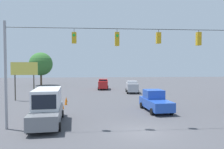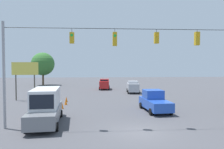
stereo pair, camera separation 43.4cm
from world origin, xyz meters
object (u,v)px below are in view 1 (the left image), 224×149
sedan_silver_oncoming_deep (132,87)px  box_truck_grey_parked_shoulder (47,107)px  traffic_cone_nearest (58,110)px  tree_horizon_left (41,64)px  traffic_cone_second (63,106)px  roadside_billboard (24,72)px  pickup_truck_blue_crossing_near (155,101)px  traffic_cone_fourth (66,99)px  overhead_signal_span (139,59)px  traffic_cone_third (66,102)px  sedan_red_withflow_deep (103,84)px  pedestrian (33,107)px

sedan_silver_oncoming_deep → box_truck_grey_parked_shoulder: bearing=61.4°
traffic_cone_nearest → tree_horizon_left: 32.30m
traffic_cone_second → roadside_billboard: roadside_billboard is taller
tree_horizon_left → sedan_silver_oncoming_deep: bearing=140.2°
pickup_truck_blue_crossing_near → traffic_cone_second: bearing=-10.8°
traffic_cone_second → traffic_cone_fourth: bearing=-88.1°
sedan_silver_oncoming_deep → traffic_cone_second: (9.88, 12.87, -0.70)m
overhead_signal_span → traffic_cone_fourth: bearing=-59.1°
traffic_cone_nearest → traffic_cone_third: same height
traffic_cone_nearest → traffic_cone_third: bearing=-92.2°
box_truck_grey_parked_shoulder → pickup_truck_blue_crossing_near: box_truck_grey_parked_shoulder is taller
traffic_cone_third → box_truck_grey_parked_shoulder: bearing=86.9°
tree_horizon_left → box_truck_grey_parked_shoulder: bearing=103.8°
sedan_red_withflow_deep → traffic_cone_fourth: 15.21m
pedestrian → tree_horizon_left: size_ratio=0.23×
box_truck_grey_parked_shoulder → pedestrian: 3.28m
roadside_billboard → traffic_cone_fourth: bearing=162.7°
pickup_truck_blue_crossing_near → sedan_silver_oncoming_deep: bearing=-91.0°
sedan_red_withflow_deep → traffic_cone_fourth: bearing=69.2°
box_truck_grey_parked_shoulder → tree_horizon_left: tree_horizon_left is taller
traffic_cone_third → roadside_billboard: (5.87, -3.82, 3.40)m
traffic_cone_third → traffic_cone_second: bearing=88.3°
traffic_cone_nearest → traffic_cone_fourth: bearing=-89.7°
traffic_cone_fourth → roadside_billboard: roadside_billboard is taller
traffic_cone_nearest → traffic_cone_second: (-0.11, -2.35, 0.00)m
sedan_red_withflow_deep → traffic_cone_second: bearing=74.2°
sedan_red_withflow_deep → tree_horizon_left: tree_horizon_left is taller
overhead_signal_span → traffic_cone_fourth: (6.91, -11.56, -4.80)m
roadside_billboard → tree_horizon_left: tree_horizon_left is taller
box_truck_grey_parked_shoulder → traffic_cone_second: size_ratio=9.62×
pedestrian → sedan_silver_oncoming_deep: bearing=-126.9°
roadside_billboard → pedestrian: size_ratio=2.95×
pedestrian → traffic_cone_nearest: bearing=-156.3°
traffic_cone_fourth → tree_horizon_left: 25.96m
box_truck_grey_parked_shoulder → tree_horizon_left: 35.54m
box_truck_grey_parked_shoulder → pedestrian: bearing=-54.7°
traffic_cone_nearest → tree_horizon_left: tree_horizon_left is taller
box_truck_grey_parked_shoulder → traffic_cone_nearest: box_truck_grey_parked_shoulder is taller
sedan_red_withflow_deep → traffic_cone_nearest: sedan_red_withflow_deep is taller
pickup_truck_blue_crossing_near → tree_horizon_left: bearing=-58.7°
sedan_silver_oncoming_deep → traffic_cone_third: (9.81, 10.55, -0.70)m
sedan_silver_oncoming_deep → pedestrian: (12.14, 16.16, -0.17)m
box_truck_grey_parked_shoulder → traffic_cone_fourth: (-0.24, -10.31, -1.04)m
overhead_signal_span → pickup_truck_blue_crossing_near: bearing=-118.2°
tree_horizon_left → roadside_billboard: bearing=97.7°
overhead_signal_span → pedestrian: overhead_signal_span is taller
traffic_cone_fourth → pickup_truck_blue_crossing_near: bearing=147.6°
box_truck_grey_parked_shoulder → traffic_cone_fourth: size_ratio=9.62×
sedan_silver_oncoming_deep → roadside_billboard: size_ratio=0.82×
pedestrian → traffic_cone_fourth: bearing=-105.4°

